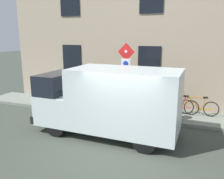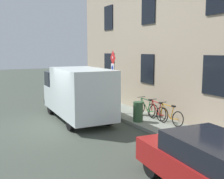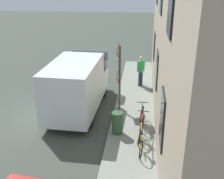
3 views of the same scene
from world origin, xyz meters
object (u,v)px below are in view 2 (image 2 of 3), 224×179
(sign_post_stacked, at_px, (113,74))
(pedestrian, at_px, (101,86))
(litter_bin, at_px, (138,112))
(bicycle_orange, at_px, (169,116))
(bicycle_green, at_px, (147,108))
(parked_hatchback, at_px, (214,166))
(bicycle_red, at_px, (157,112))
(delivery_van, at_px, (78,92))

(sign_post_stacked, distance_m, pedestrian, 3.55)
(litter_bin, bearing_deg, pedestrian, 81.44)
(bicycle_orange, height_order, bicycle_green, same)
(parked_hatchback, relative_size, bicycle_red, 2.42)
(litter_bin, bearing_deg, sign_post_stacked, 94.03)
(bicycle_red, xyz_separation_m, pedestrian, (-0.15, 5.50, 0.56))
(bicycle_red, height_order, litter_bin, litter_bin)
(bicycle_red, bearing_deg, pedestrian, 7.82)
(sign_post_stacked, bearing_deg, delivery_van, 178.39)
(parked_hatchback, distance_m, bicycle_red, 6.38)
(sign_post_stacked, relative_size, bicycle_green, 1.80)
(bicycle_red, relative_size, litter_bin, 1.90)
(bicycle_red, relative_size, pedestrian, 1.00)
(litter_bin, bearing_deg, parked_hatchback, -108.01)
(parked_hatchback, distance_m, bicycle_orange, 5.66)
(delivery_van, relative_size, bicycle_red, 3.15)
(delivery_van, distance_m, bicycle_red, 3.88)
(delivery_van, xyz_separation_m, bicycle_red, (3.01, -2.30, -0.82))
(delivery_van, distance_m, bicycle_green, 3.45)
(parked_hatchback, relative_size, litter_bin, 4.60)
(delivery_van, relative_size, parked_hatchback, 1.30)
(bicycle_green, bearing_deg, pedestrian, 1.41)
(parked_hatchback, relative_size, pedestrian, 2.41)
(bicycle_red, distance_m, pedestrian, 5.53)
(parked_hatchback, distance_m, pedestrian, 11.52)
(bicycle_orange, height_order, bicycle_red, same)
(pedestrian, bearing_deg, parked_hatchback, -76.00)
(sign_post_stacked, height_order, bicycle_red, sign_post_stacked)
(parked_hatchback, relative_size, bicycle_green, 2.42)
(delivery_van, relative_size, pedestrian, 3.13)
(sign_post_stacked, relative_size, litter_bin, 3.42)
(sign_post_stacked, bearing_deg, pedestrian, 73.73)
(delivery_van, relative_size, litter_bin, 5.99)
(bicycle_red, bearing_deg, parked_hatchback, 159.52)
(parked_hatchback, xyz_separation_m, bicycle_green, (2.86, 6.52, -0.22))
(sign_post_stacked, relative_size, delivery_van, 0.57)
(sign_post_stacked, xyz_separation_m, bicycle_green, (1.10, -1.42, -1.61))
(delivery_van, distance_m, litter_bin, 3.05)
(delivery_van, bearing_deg, bicycle_green, -114.26)
(sign_post_stacked, xyz_separation_m, bicycle_orange, (1.10, -3.07, -1.61))
(bicycle_red, bearing_deg, bicycle_orange, -173.86)
(pedestrian, bearing_deg, bicycle_orange, -61.00)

